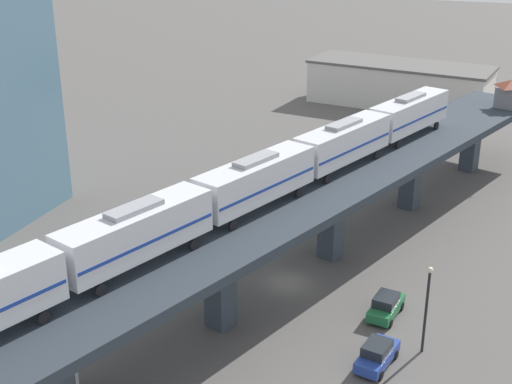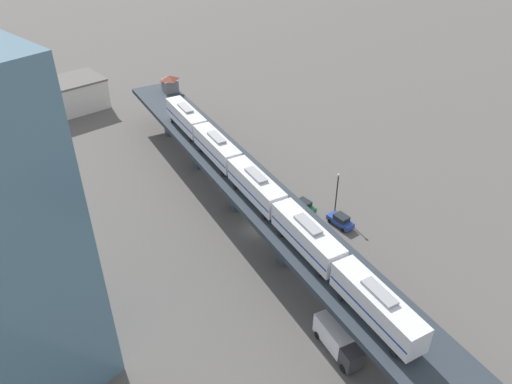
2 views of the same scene
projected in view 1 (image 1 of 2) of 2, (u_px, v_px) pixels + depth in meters
The scene contains 8 objects.
ground_plane at pixel (287, 283), 61.42m from camera, with size 400.00×400.00×0.00m, color #514F4C.
elevated_viaduct at pixel (287, 216), 58.89m from camera, with size 38.43×89.58×7.43m.
subway_train at pixel (256, 180), 56.67m from camera, with size 23.33×59.80×4.45m.
signal_hut at pixel (510, 93), 85.58m from camera, with size 4.11×4.11×3.40m.
street_car_blue at pixel (377, 354), 50.15m from camera, with size 2.60×4.66×1.89m.
street_car_green at pixel (386, 306), 56.21m from camera, with size 2.42×4.61×1.89m.
street_lamp at pixel (427, 303), 50.55m from camera, with size 0.44×0.44×6.94m.
warehouse_building at pixel (399, 84), 114.18m from camera, with size 29.67×13.95×6.80m.
Camera 1 is at (16.21, -51.49, 30.46)m, focal length 50.00 mm.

